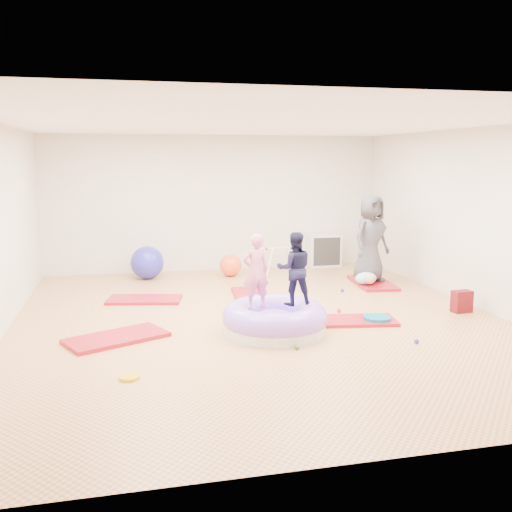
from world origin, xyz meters
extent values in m
cube|color=tan|center=(0.00, 0.00, 0.00)|extent=(7.00, 8.00, 0.01)
cube|color=white|center=(0.00, 0.00, 2.80)|extent=(7.00, 8.00, 0.01)
cube|color=beige|center=(0.00, 4.00, 1.40)|extent=(7.00, 0.01, 2.80)
cube|color=beige|center=(0.00, -4.00, 1.40)|extent=(7.00, 0.01, 2.80)
cube|color=beige|center=(3.50, 0.00, 1.40)|extent=(0.01, 8.00, 2.80)
cube|color=maroon|center=(-2.03, -0.45, 0.03)|extent=(1.42, 1.12, 0.05)
cube|color=maroon|center=(-1.60, 1.55, 0.02)|extent=(1.29, 0.83, 0.05)
cube|color=maroon|center=(0.18, 1.45, 0.02)|extent=(0.66, 1.17, 0.05)
cube|color=maroon|center=(1.31, -0.40, 0.02)|extent=(1.22, 0.75, 0.05)
cube|color=maroon|center=(2.60, 1.86, 0.03)|extent=(0.77, 1.33, 0.05)
cylinder|color=silver|center=(0.04, -0.62, 0.08)|extent=(1.37, 1.37, 0.16)
torus|color=#9466F0|center=(0.04, -0.62, 0.22)|extent=(1.42, 1.42, 0.38)
ellipsoid|color=#9466F0|center=(0.04, -0.62, 0.13)|extent=(0.75, 0.75, 0.34)
imported|color=pink|center=(-0.22, -0.64, 0.91)|extent=(0.39, 0.28, 1.00)
imported|color=black|center=(0.33, -0.57, 0.91)|extent=(0.54, 0.45, 1.00)
imported|color=#3F3F44|center=(2.56, 1.93, 0.86)|extent=(0.93, 0.78, 1.62)
ellipsoid|color=#A2CFFB|center=(2.37, 1.67, 0.17)|extent=(0.40, 0.26, 0.23)
sphere|color=tan|center=(2.37, 1.49, 0.19)|extent=(0.19, 0.19, 0.19)
sphere|color=#2A2AAD|center=(1.82, 1.40, 0.03)|extent=(0.06, 0.06, 0.06)
sphere|color=#337B2C|center=(-1.91, -0.58, 0.03)|extent=(0.06, 0.06, 0.06)
sphere|color=red|center=(1.27, 0.15, 0.03)|extent=(0.06, 0.06, 0.06)
sphere|color=#337B2C|center=(0.13, -1.36, 0.03)|extent=(0.06, 0.06, 0.06)
sphere|color=#337B2C|center=(0.52, 0.55, 0.03)|extent=(0.06, 0.06, 0.06)
sphere|color=#2A2AAD|center=(1.68, -1.48, 0.03)|extent=(0.06, 0.06, 0.06)
sphere|color=#2A2AAD|center=(2.56, 2.11, 0.03)|extent=(0.06, 0.06, 0.06)
sphere|color=#337B2C|center=(0.48, 2.05, 0.03)|extent=(0.06, 0.06, 0.06)
sphere|color=#2A2AAD|center=(-1.47, 3.33, 0.32)|extent=(0.64, 0.64, 0.64)
sphere|color=#F5542C|center=(0.16, 3.21, 0.22)|extent=(0.44, 0.44, 0.44)
cylinder|color=silver|center=(0.91, 3.01, 0.29)|extent=(0.20, 0.21, 0.54)
cylinder|color=silver|center=(0.91, 3.47, 0.29)|extent=(0.20, 0.21, 0.54)
cylinder|color=silver|center=(1.41, 3.01, 0.29)|extent=(0.20, 0.21, 0.54)
cylinder|color=silver|center=(1.41, 3.47, 0.29)|extent=(0.20, 0.21, 0.54)
cylinder|color=silver|center=(1.16, 3.24, 0.52)|extent=(0.52, 0.03, 0.03)
sphere|color=red|center=(0.90, 3.24, 0.52)|extent=(0.06, 0.06, 0.06)
sphere|color=#2A2AAD|center=(1.42, 3.24, 0.52)|extent=(0.06, 0.06, 0.06)
cube|color=silver|center=(2.34, 3.80, 0.35)|extent=(0.70, 0.34, 0.70)
cube|color=#2A2A2A|center=(2.34, 3.63, 0.35)|extent=(0.60, 0.02, 0.60)
cube|color=silver|center=(2.34, 3.75, 0.35)|extent=(0.02, 0.24, 0.62)
cube|color=silver|center=(2.34, 3.75, 0.35)|extent=(0.62, 0.24, 0.02)
cylinder|color=#087093|center=(1.60, -0.48, 0.04)|extent=(0.39, 0.39, 0.09)
cube|color=#A91420|center=(3.10, -0.26, 0.17)|extent=(0.31, 0.21, 0.34)
cylinder|color=#E3B70E|center=(-1.89, -1.85, 0.02)|extent=(0.22, 0.22, 0.03)
camera|label=1|loc=(-1.88, -7.78, 2.32)|focal=40.00mm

